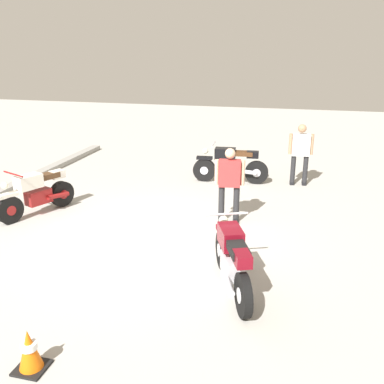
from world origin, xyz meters
TOP-DOWN VIEW (x-y plane):
  - ground_plane at (0.00, 0.00)m, footprint 40.00×40.00m
  - motorcycle_maroon_cruiser at (-1.47, -1.89)m, footprint 1.98×0.97m
  - motorcycle_cream_vintage at (0.65, 2.90)m, footprint 1.86×1.00m
  - motorcycle_black_cruiser at (4.15, -0.90)m, footprint 0.70×2.09m
  - person_in_red_shirt at (1.29, -1.36)m, footprint 0.36×0.64m
  - person_in_white_shirt at (4.39, -2.74)m, footprint 0.35×0.65m
  - traffic_cone at (-3.84, 0.08)m, footprint 0.36×0.36m

SIDE VIEW (x-z plane):
  - ground_plane at x=0.00m, z-range 0.00..0.00m
  - traffic_cone at x=-3.84m, z-range 0.00..0.53m
  - motorcycle_cream_vintage at x=0.65m, z-range -0.05..1.02m
  - motorcycle_maroon_cruiser at x=-1.47m, z-range -0.02..1.06m
  - motorcycle_black_cruiser at x=4.15m, z-range -0.02..1.06m
  - person_in_red_shirt at x=1.29m, z-range 0.11..1.73m
  - person_in_white_shirt at x=4.39m, z-range 0.12..1.78m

